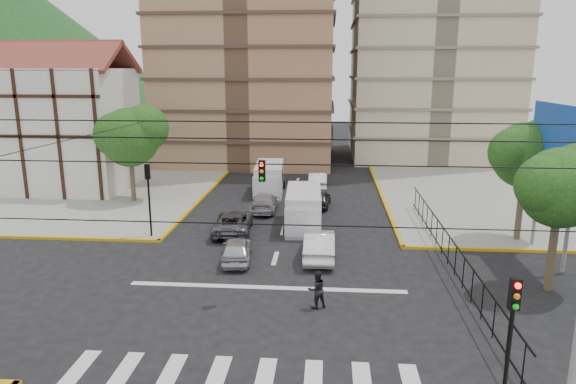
# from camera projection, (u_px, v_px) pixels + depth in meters

# --- Properties ---
(ground) EXTENTS (160.00, 160.00, 0.00)m
(ground) POSITION_uv_depth(u_px,v_px,m) (264.00, 299.00, 22.82)
(ground) COLOR black
(ground) RESTS_ON ground
(sidewalk_nw) EXTENTS (26.00, 26.00, 0.15)m
(sidewalk_nw) POSITION_uv_depth(u_px,v_px,m) (60.00, 188.00, 43.73)
(sidewalk_nw) COLOR gray
(sidewalk_nw) RESTS_ON ground
(sidewalk_ne) EXTENTS (26.00, 26.00, 0.15)m
(sidewalk_ne) POSITION_uv_depth(u_px,v_px,m) (545.00, 197.00, 40.65)
(sidewalk_ne) COLOR gray
(sidewalk_ne) RESTS_ON ground
(crosswalk_stripes) EXTENTS (12.00, 2.40, 0.01)m
(crosswalk_stripes) POSITION_uv_depth(u_px,v_px,m) (241.00, 377.00, 17.00)
(crosswalk_stripes) COLOR silver
(crosswalk_stripes) RESTS_ON ground
(stop_line) EXTENTS (13.00, 0.40, 0.01)m
(stop_line) POSITION_uv_depth(u_px,v_px,m) (267.00, 287.00, 23.98)
(stop_line) COLOR silver
(stop_line) RESTS_ON ground
(tudor_building) EXTENTS (10.80, 8.05, 12.23)m
(tudor_building) POSITION_uv_depth(u_px,v_px,m) (65.00, 127.00, 42.44)
(tudor_building) COLOR silver
(tudor_building) RESTS_ON ground
(distant_hill) EXTENTS (70.00, 70.00, 28.00)m
(distant_hill) POSITION_uv_depth(u_px,v_px,m) (7.00, 46.00, 91.64)
(distant_hill) COLOR #174316
(distant_hill) RESTS_ON ground
(park_fence) EXTENTS (0.10, 22.50, 1.66)m
(park_fence) POSITION_uv_depth(u_px,v_px,m) (447.00, 267.00, 26.49)
(park_fence) COLOR black
(park_fence) RESTS_ON ground
(billboard) EXTENTS (0.36, 6.20, 8.10)m
(billboard) POSITION_uv_depth(u_px,v_px,m) (558.00, 149.00, 26.12)
(billboard) COLOR slate
(billboard) RESTS_ON ground
(tree_park_a) EXTENTS (4.41, 3.60, 6.83)m
(tree_park_a) POSITION_uv_depth(u_px,v_px,m) (562.00, 184.00, 22.60)
(tree_park_a) COLOR #473828
(tree_park_a) RESTS_ON ground
(tree_park_c) EXTENTS (4.65, 3.80, 7.25)m
(tree_park_c) POSITION_uv_depth(u_px,v_px,m) (527.00, 152.00, 29.23)
(tree_park_c) COLOR #473828
(tree_park_c) RESTS_ON ground
(tree_tudor) EXTENTS (5.39, 4.40, 7.43)m
(tree_tudor) POSITION_uv_depth(u_px,v_px,m) (131.00, 135.00, 38.04)
(tree_tudor) COLOR #473828
(tree_tudor) RESTS_ON ground
(traffic_light_se) EXTENTS (0.28, 0.22, 4.40)m
(traffic_light_se) POSITION_uv_depth(u_px,v_px,m) (511.00, 327.00, 13.93)
(traffic_light_se) COLOR black
(traffic_light_se) RESTS_ON ground
(traffic_light_nw) EXTENTS (0.28, 0.22, 4.40)m
(traffic_light_nw) POSITION_uv_depth(u_px,v_px,m) (148.00, 188.00, 30.26)
(traffic_light_nw) COLOR black
(traffic_light_nw) RESTS_ON ground
(traffic_light_hanging) EXTENTS (18.00, 9.12, 0.92)m
(traffic_light_hanging) POSITION_uv_depth(u_px,v_px,m) (255.00, 179.00, 19.47)
(traffic_light_hanging) COLOR black
(traffic_light_hanging) RESTS_ON ground
(van_right_lane) EXTENTS (2.36, 5.55, 2.46)m
(van_right_lane) POSITION_uv_depth(u_px,v_px,m) (303.00, 210.00, 32.59)
(van_right_lane) COLOR silver
(van_right_lane) RESTS_ON ground
(van_left_lane) EXTENTS (2.46, 5.58, 2.46)m
(van_left_lane) POSITION_uv_depth(u_px,v_px,m) (269.00, 180.00, 41.63)
(van_left_lane) COLOR silver
(van_left_lane) RESTS_ON ground
(car_silver_front_left) EXTENTS (1.94, 3.94, 1.29)m
(car_silver_front_left) POSITION_uv_depth(u_px,v_px,m) (237.00, 249.00, 27.17)
(car_silver_front_left) COLOR #BBBBC0
(car_silver_front_left) RESTS_ON ground
(car_white_front_right) EXTENTS (1.63, 4.61, 1.52)m
(car_white_front_right) POSITION_uv_depth(u_px,v_px,m) (319.00, 244.00, 27.59)
(car_white_front_right) COLOR white
(car_white_front_right) RESTS_ON ground
(car_grey_mid_left) EXTENTS (2.64, 5.05, 1.36)m
(car_grey_mid_left) POSITION_uv_depth(u_px,v_px,m) (233.00, 222.00, 31.93)
(car_grey_mid_left) COLOR #585B5F
(car_grey_mid_left) RESTS_ON ground
(car_silver_rear_left) EXTENTS (1.81, 4.41, 1.28)m
(car_silver_rear_left) POSITION_uv_depth(u_px,v_px,m) (265.00, 202.00, 36.82)
(car_silver_rear_left) COLOR #B3B3B8
(car_silver_rear_left) RESTS_ON ground
(car_darkgrey_mid_right) EXTENTS (1.77, 3.73, 1.23)m
(car_darkgrey_mid_right) POSITION_uv_depth(u_px,v_px,m) (320.00, 199.00, 37.89)
(car_darkgrey_mid_right) COLOR #28282A
(car_darkgrey_mid_right) RESTS_ON ground
(car_white_rear_right) EXTENTS (1.53, 4.36, 1.44)m
(car_white_rear_right) POSITION_uv_depth(u_px,v_px,m) (318.00, 180.00, 43.63)
(car_white_rear_right) COLOR silver
(car_white_rear_right) RESTS_ON ground
(pedestrian_crosswalk) EXTENTS (1.01, 0.92, 1.68)m
(pedestrian_crosswalk) POSITION_uv_depth(u_px,v_px,m) (317.00, 289.00, 21.78)
(pedestrian_crosswalk) COLOR black
(pedestrian_crosswalk) RESTS_ON ground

